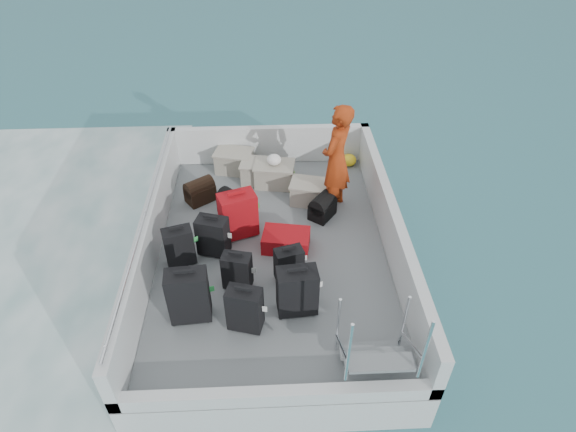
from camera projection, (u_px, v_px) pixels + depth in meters
name	position (u px, v px, depth m)	size (l,w,h in m)	color
ground	(273.00, 278.00, 7.52)	(160.00, 160.00, 0.00)	#1C5964
ferry_hull	(273.00, 264.00, 7.33)	(3.60, 5.00, 0.60)	silver
deck	(272.00, 249.00, 7.14)	(3.30, 4.70, 0.02)	slate
deck_fittings	(297.00, 244.00, 6.66)	(3.60, 5.00, 0.90)	silver
suitcase_0	(189.00, 296.00, 5.90)	(0.50, 0.28, 0.77)	black
suitcase_1	(179.00, 247.00, 6.71)	(0.41, 0.23, 0.61)	black
suitcase_2	(213.00, 237.00, 6.87)	(0.43, 0.26, 0.63)	black
suitcase_3	(245.00, 310.00, 5.82)	(0.42, 0.25, 0.64)	black
suitcase_4	(237.00, 272.00, 6.38)	(0.38, 0.22, 0.56)	black
suitcase_5	(238.00, 215.00, 7.16)	(0.54, 0.32, 0.74)	#A10C14
suitcase_6	(297.00, 292.00, 6.01)	(0.50, 0.30, 0.69)	black
suitcase_7	(289.00, 265.00, 6.49)	(0.38, 0.22, 0.53)	black
suitcase_8	(286.00, 240.00, 7.07)	(0.45, 0.68, 0.27)	#A10C14
duffel_0	(200.00, 193.00, 7.95)	(0.46, 0.30, 0.32)	black
duffel_1	(234.00, 206.00, 7.67)	(0.51, 0.30, 0.32)	black
duffel_2	(322.00, 208.00, 7.62)	(0.41, 0.30, 0.32)	black
crate_0	(234.00, 162.00, 8.63)	(0.62, 0.43, 0.37)	#A7A191
crate_1	(260.00, 173.00, 8.36)	(0.61, 0.42, 0.37)	#A7A191
crate_2	(274.00, 175.00, 8.29)	(0.64, 0.44, 0.39)	#A7A191
crate_3	(309.00, 193.00, 7.91)	(0.58, 0.40, 0.35)	#A7A191
yellow_bag	(349.00, 160.00, 8.82)	(0.28, 0.26, 0.22)	yellow
white_bag	(274.00, 161.00, 8.12)	(0.24, 0.24, 0.18)	white
passenger	(336.00, 160.00, 7.36)	(0.67, 0.43, 1.81)	#DF4415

